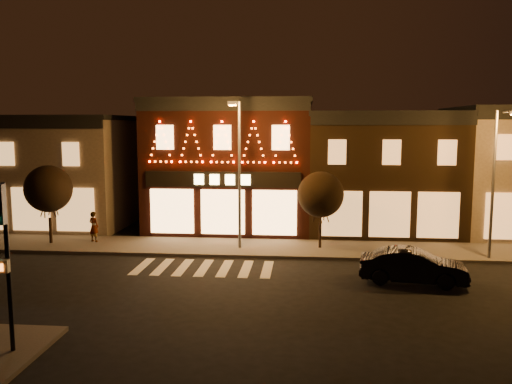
# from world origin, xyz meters

# --- Properties ---
(ground) EXTENTS (120.00, 120.00, 0.00)m
(ground) POSITION_xyz_m (0.00, 0.00, 0.00)
(ground) COLOR black
(ground) RESTS_ON ground
(sidewalk_far) EXTENTS (44.00, 4.00, 0.15)m
(sidewalk_far) POSITION_xyz_m (2.00, 8.00, 0.07)
(sidewalk_far) COLOR #47423D
(sidewalk_far) RESTS_ON ground
(building_left) EXTENTS (12.20, 8.28, 7.30)m
(building_left) POSITION_xyz_m (-13.00, 13.99, 3.66)
(building_left) COLOR brown
(building_left) RESTS_ON ground
(building_pulp) EXTENTS (10.20, 8.34, 8.30)m
(building_pulp) POSITION_xyz_m (0.00, 13.98, 4.16)
(building_pulp) COLOR black
(building_pulp) RESTS_ON ground
(building_right_a) EXTENTS (9.20, 8.28, 7.50)m
(building_right_a) POSITION_xyz_m (9.50, 13.99, 3.76)
(building_right_a) COLOR black
(building_right_a) RESTS_ON ground
(traffic_signal_near) EXTENTS (0.40, 0.52, 4.98)m
(traffic_signal_near) POSITION_xyz_m (-3.83, -6.11, 3.66)
(traffic_signal_near) COLOR black
(traffic_signal_near) RESTS_ON sidewalk_near
(streetlamp_mid) EXTENTS (0.51, 1.79, 7.78)m
(streetlamp_mid) POSITION_xyz_m (1.24, 7.46, 4.72)
(streetlamp_mid) COLOR #59595E
(streetlamp_mid) RESTS_ON sidewalk_far
(streetlamp_right) EXTENTS (0.61, 1.67, 7.26)m
(streetlamp_right) POSITION_xyz_m (13.93, 6.39, 4.41)
(streetlamp_right) COLOR #59595E
(streetlamp_right) RESTS_ON sidewalk_far
(tree_left) EXTENTS (2.60, 2.60, 4.35)m
(tree_left) POSITION_xyz_m (-9.42, 7.86, 3.20)
(tree_left) COLOR black
(tree_left) RESTS_ON sidewalk_far
(tree_right) EXTENTS (2.46, 2.46, 4.11)m
(tree_right) POSITION_xyz_m (5.57, 8.09, 3.03)
(tree_right) COLOR black
(tree_right) RESTS_ON sidewalk_far
(dark_sedan) EXTENTS (4.66, 2.24, 1.47)m
(dark_sedan) POSITION_xyz_m (9.36, 2.45, 0.74)
(dark_sedan) COLOR black
(dark_sedan) RESTS_ON ground
(pedestrian) EXTENTS (0.73, 0.61, 1.72)m
(pedestrian) POSITION_xyz_m (-7.14, 8.40, 1.01)
(pedestrian) COLOR gray
(pedestrian) RESTS_ON sidewalk_far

